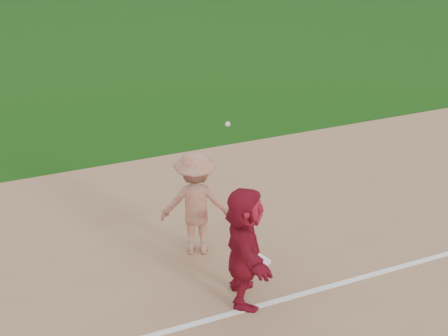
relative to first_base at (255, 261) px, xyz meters
name	(u,v)px	position (x,y,z in m)	size (l,w,h in m)	color
ground	(257,273)	(-0.08, -0.23, -0.06)	(160.00, 160.00, 0.00)	#14420C
foul_line	(278,301)	(-0.08, -1.03, -0.04)	(60.00, 0.10, 0.01)	white
first_base	(255,261)	(0.00, 0.00, 0.00)	(0.37, 0.37, 0.08)	white
base_runner	(244,246)	(-0.56, -0.76, 0.95)	(1.84, 0.59, 1.98)	maroon
first_base_play	(196,203)	(-0.80, 0.76, 0.93)	(1.43, 1.11, 2.54)	#959597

